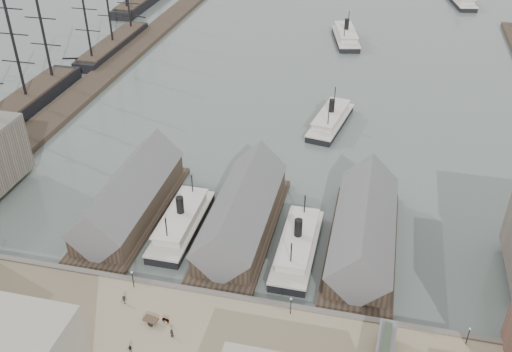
# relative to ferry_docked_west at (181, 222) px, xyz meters

# --- Properties ---
(ground) EXTENTS (900.00, 900.00, 0.00)m
(ground) POSITION_rel_ferry_docked_west_xyz_m (13.00, -14.09, -2.13)
(ground) COLOR #4C5754
(ground) RESTS_ON ground
(seawall) EXTENTS (180.00, 1.20, 2.30)m
(seawall) POSITION_rel_ferry_docked_west_xyz_m (13.00, -19.29, -0.98)
(seawall) COLOR #59544C
(seawall) RESTS_ON ground
(west_wharf) EXTENTS (10.00, 220.00, 1.60)m
(west_wharf) POSITION_rel_ferry_docked_west_xyz_m (-55.00, 85.91, -1.33)
(west_wharf) COLOR #2D231C
(west_wharf) RESTS_ON ground
(ferry_shed_west) EXTENTS (14.00, 42.00, 12.60)m
(ferry_shed_west) POSITION_rel_ferry_docked_west_xyz_m (-13.00, 2.79, 2.51)
(ferry_shed_west) COLOR #2D231C
(ferry_shed_west) RESTS_ON ground
(ferry_shed_center) EXTENTS (14.00, 42.00, 12.60)m
(ferry_shed_center) POSITION_rel_ferry_docked_west_xyz_m (13.00, 2.79, 2.51)
(ferry_shed_center) COLOR #2D231C
(ferry_shed_center) RESTS_ON ground
(ferry_shed_east) EXTENTS (14.00, 42.00, 12.60)m
(ferry_shed_east) POSITION_rel_ferry_docked_west_xyz_m (39.00, 2.79, 2.51)
(ferry_shed_east) COLOR #2D231C
(ferry_shed_east) RESTS_ON ground
(lamp_post_near_w) EXTENTS (0.44, 0.44, 3.92)m
(lamp_post_near_w) POSITION_rel_ferry_docked_west_xyz_m (-2.00, -21.09, 2.58)
(lamp_post_near_w) COLOR black
(lamp_post_near_w) RESTS_ON quay
(lamp_post_near_e) EXTENTS (0.44, 0.44, 3.92)m
(lamp_post_near_e) POSITION_rel_ferry_docked_west_xyz_m (28.00, -21.09, 2.58)
(lamp_post_near_e) COLOR black
(lamp_post_near_e) RESTS_ON quay
(lamp_post_far_e) EXTENTS (0.44, 0.44, 3.92)m
(lamp_post_far_e) POSITION_rel_ferry_docked_west_xyz_m (58.00, -21.09, 2.58)
(lamp_post_far_e) COLOR black
(lamp_post_far_e) RESTS_ON quay
(ferry_docked_west) EXTENTS (7.64, 25.48, 9.10)m
(ferry_docked_west) POSITION_rel_ferry_docked_west_xyz_m (0.00, 0.00, 0.00)
(ferry_docked_west) COLOR black
(ferry_docked_west) RESTS_ON ground
(ferry_docked_east) EXTENTS (7.63, 25.44, 9.08)m
(ferry_docked_east) POSITION_rel_ferry_docked_west_xyz_m (26.00, -1.99, -0.00)
(ferry_docked_east) COLOR black
(ferry_docked_east) RESTS_ON ground
(ferry_open_near) EXTENTS (11.67, 25.92, 8.93)m
(ferry_open_near) POSITION_rel_ferry_docked_west_xyz_m (25.82, 56.52, -0.04)
(ferry_open_near) COLOR black
(ferry_open_near) RESTS_ON ground
(ferry_open_mid) EXTENTS (14.20, 28.40, 9.73)m
(ferry_open_mid) POSITION_rel_ferry_docked_west_xyz_m (22.88, 130.21, 0.15)
(ferry_open_mid) COLOR black
(ferry_open_mid) RESTS_ON ground
(ferry_open_far) EXTENTS (13.28, 28.30, 9.73)m
(ferry_open_far) POSITION_rel_ferry_docked_west_xyz_m (71.39, 195.05, 0.15)
(ferry_open_far) COLOR black
(ferry_open_far) RESTS_ON ground
(sailing_ship_near) EXTENTS (9.58, 65.98, 39.38)m
(sailing_ship_near) POSITION_rel_ferry_docked_west_xyz_m (-67.10, 39.79, 0.76)
(sailing_ship_near) COLOR black
(sailing_ship_near) RESTS_ON ground
(sailing_ship_mid) EXTENTS (8.49, 49.05, 34.90)m
(sailing_ship_mid) POSITION_rel_ferry_docked_west_xyz_m (-63.21, 100.42, 0.37)
(sailing_ship_mid) COLOR black
(sailing_ship_mid) RESTS_ON ground
(horse_cart_center) EXTENTS (4.90, 2.08, 1.46)m
(horse_cart_center) POSITION_rel_ferry_docked_west_xyz_m (6.23, -28.55, 0.64)
(horse_cart_center) COLOR black
(horse_cart_center) RESTS_ON quay
(pedestrian_2) EXTENTS (1.31, 1.27, 1.80)m
(pedestrian_2) POSITION_rel_ferry_docked_west_xyz_m (-1.90, -25.46, 0.77)
(pedestrian_2) COLOR black
(pedestrian_2) RESTS_ON quay
(pedestrian_3) EXTENTS (1.03, 0.92, 1.68)m
(pedestrian_3) POSITION_rel_ferry_docked_west_xyz_m (3.71, -35.59, 0.71)
(pedestrian_3) COLOR black
(pedestrian_3) RESTS_ON quay
(pedestrian_4) EXTENTS (0.91, 0.75, 1.59)m
(pedestrian_4) POSITION_rel_ferry_docked_west_xyz_m (9.23, -30.80, 0.66)
(pedestrian_4) COLOR black
(pedestrian_4) RESTS_ON quay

